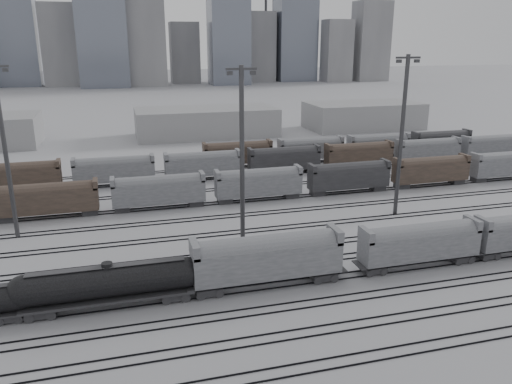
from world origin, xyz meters
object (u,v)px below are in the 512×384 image
object	(u,v)px
hopper_car_a	(267,256)
light_mast_c	(242,156)
tank_car_b	(109,283)
hopper_car_b	(420,241)

from	to	relation	value
hopper_car_a	light_mast_c	distance (m)	14.30
tank_car_b	light_mast_c	world-z (taller)	light_mast_c
hopper_car_b	light_mast_c	bearing A→B (deg)	149.89
hopper_car_b	tank_car_b	bearing A→B (deg)	180.00
hopper_car_a	tank_car_b	bearing A→B (deg)	180.00
tank_car_b	light_mast_c	bearing A→B (deg)	33.39
hopper_car_a	light_mast_c	size ratio (longest dim) A/B	0.71
tank_car_b	hopper_car_b	distance (m)	36.28
tank_car_b	hopper_car_b	xyz separation A→B (m)	(36.27, 0.00, 0.59)
tank_car_b	hopper_car_a	xyz separation A→B (m)	(17.01, 0.00, 0.96)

